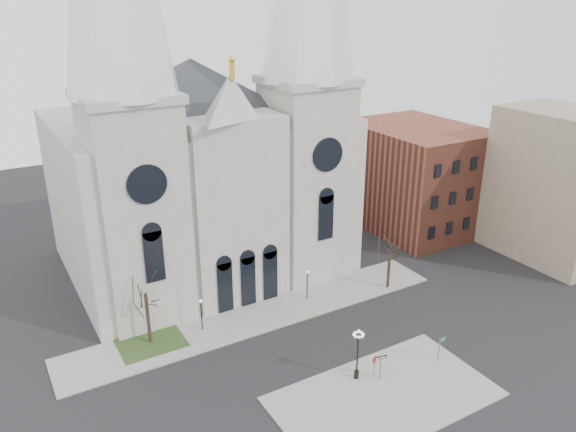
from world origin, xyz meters
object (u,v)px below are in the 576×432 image
globe_lamp (358,348)px  one_way_sign (381,363)px  street_name_sign (440,347)px  stop_sign (375,361)px

globe_lamp → one_way_sign: globe_lamp is taller
one_way_sign → street_name_sign: 6.23m
stop_sign → globe_lamp: globe_lamp is taller
stop_sign → one_way_sign: 0.58m
globe_lamp → street_name_sign: (7.82, -1.69, -1.63)m
globe_lamp → one_way_sign: (1.63, -1.08, -1.39)m
stop_sign → one_way_sign: (0.20, -0.54, 0.08)m
globe_lamp → street_name_sign: size_ratio=2.05×
stop_sign → street_name_sign: size_ratio=0.91×
one_way_sign → street_name_sign: (6.19, -0.61, -0.24)m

